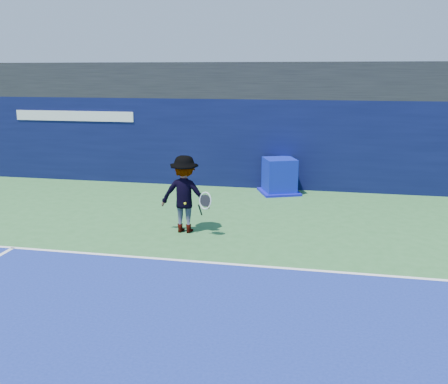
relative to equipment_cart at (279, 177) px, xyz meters
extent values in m
plane|color=#316D35|center=(-0.43, -9.48, -0.52)|extent=(80.00, 80.00, 0.00)
cube|color=white|center=(-0.43, -6.48, -0.52)|extent=(24.00, 0.10, 0.01)
cube|color=black|center=(-0.43, 2.02, 3.08)|extent=(36.00, 3.00, 1.20)
cube|color=#090E36|center=(-0.43, 1.02, 0.98)|extent=(36.00, 1.00, 3.00)
cube|color=white|center=(-7.43, 0.51, 1.83)|extent=(4.50, 0.04, 0.35)
cube|color=#0B179F|center=(0.00, 0.00, 0.05)|extent=(1.25, 1.25, 1.15)
cube|color=#0E0CAF|center=(0.00, 0.00, -0.49)|extent=(1.56, 1.56, 0.08)
imported|color=white|center=(-1.93, -4.52, 0.44)|extent=(1.25, 0.73, 1.92)
cylinder|color=black|center=(-1.48, -4.77, 0.13)|extent=(0.09, 0.17, 0.30)
torus|color=silver|center=(-1.34, -4.82, 0.38)|extent=(0.35, 0.20, 0.34)
cylinder|color=black|center=(-1.34, -4.82, 0.38)|extent=(0.30, 0.15, 0.29)
sphere|color=#CCD417|center=(-1.85, -4.80, 0.27)|extent=(0.06, 0.06, 0.06)
camera|label=1|loc=(1.37, -16.01, 3.38)|focal=40.00mm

